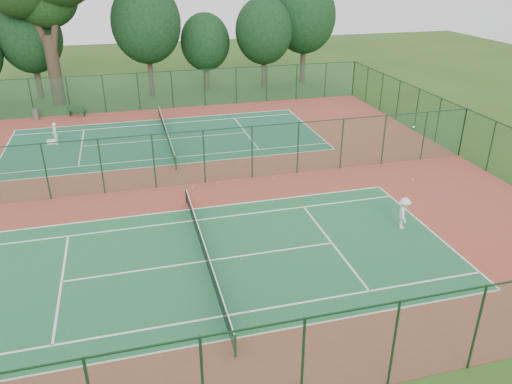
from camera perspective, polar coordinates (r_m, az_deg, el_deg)
ground at (r=31.66m, az=-8.55°, el=0.78°), size 120.00×120.00×0.00m
red_pad at (r=31.66m, az=-8.55°, el=0.79°), size 40.00×36.00×0.01m
court_near at (r=23.78m, az=-5.81°, el=-7.88°), size 23.77×10.97×0.01m
court_far at (r=40.01m, az=-10.17°, el=5.96°), size 23.77×10.97×0.01m
fence_north at (r=48.16m, az=-11.42°, el=11.30°), size 40.00×0.09×3.50m
fence_south at (r=15.77m, az=-0.25°, el=-19.96°), size 40.00×0.09×3.50m
fence_east at (r=38.37m, az=22.54°, el=6.32°), size 0.09×36.00×3.50m
fence_divider at (r=30.98m, az=-8.76°, el=3.75°), size 40.00×0.09×3.50m
tennis_net_near at (r=23.49m, az=-5.87°, el=-6.79°), size 0.10×12.90×0.97m
tennis_net_far at (r=39.84m, az=-10.23°, el=6.67°), size 0.10×12.90×0.97m
player_near at (r=27.13m, az=16.53°, el=-2.32°), size 1.04×1.28×1.72m
player_far at (r=41.00m, az=-22.00°, el=6.21°), size 0.60×0.72×1.68m
trash_bin at (r=48.20m, az=-23.87°, el=8.09°), size 0.69×0.69×0.96m
bench at (r=47.99m, az=-19.85°, el=8.73°), size 1.69×1.03×1.00m
kit_bag at (r=41.40m, az=-22.21°, el=5.33°), size 0.84×0.33×0.32m
stray_ball_a at (r=32.19m, az=2.02°, el=1.57°), size 0.07×0.07×0.07m
stray_ball_b at (r=31.63m, az=-4.42°, el=1.07°), size 0.08×0.08×0.08m
stray_ball_c at (r=31.08m, az=-7.28°, el=0.48°), size 0.08×0.08×0.08m
evergreen_row at (r=54.66m, az=-11.26°, el=11.04°), size 39.00×5.00×12.00m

